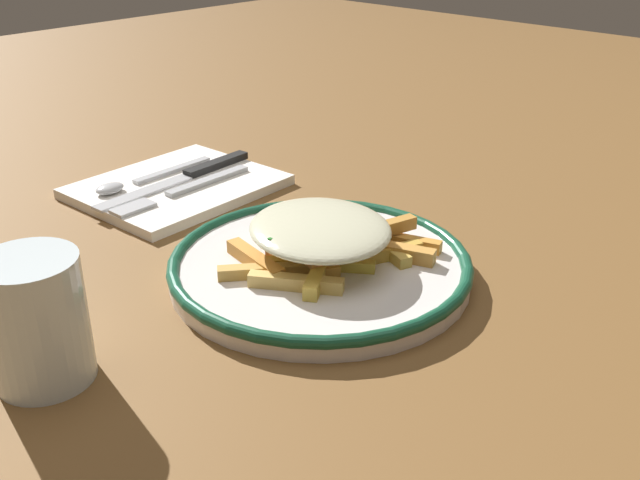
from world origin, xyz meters
name	(u,v)px	position (x,y,z in m)	size (l,w,h in m)	color
ground_plane	(320,277)	(0.00, 0.00, 0.00)	(2.60, 2.60, 0.00)	brown
plate	(320,266)	(0.00, 0.00, 0.01)	(0.26, 0.26, 0.02)	silver
fries_heap	(323,237)	(0.00, 0.00, 0.04)	(0.17, 0.18, 0.04)	gold
napkin	(177,187)	(0.25, -0.04, 0.01)	(0.17, 0.20, 0.01)	white
fork	(184,190)	(0.22, -0.02, 0.01)	(0.02, 0.18, 0.01)	silver
knife	(190,175)	(0.25, -0.06, 0.01)	(0.03, 0.21, 0.01)	black
spoon	(136,181)	(0.28, 0.00, 0.01)	(0.02, 0.15, 0.01)	silver
water_glass	(37,320)	(0.04, 0.23, 0.05)	(0.07, 0.07, 0.09)	silver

